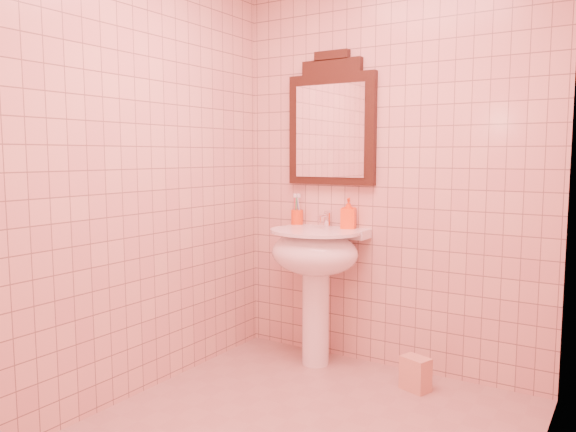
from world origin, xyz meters
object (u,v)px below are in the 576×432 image
Objects in this scene: pedestal_sink at (315,262)px; toothbrush_cup at (297,217)px; soap_dispenser at (348,213)px; mirror at (331,124)px; towel at (415,374)px.

toothbrush_cup is (-0.24, 0.18, 0.25)m from pedestal_sink.
toothbrush_cup is at bearing 162.28° from soap_dispenser.
pedestal_sink is 4.74× the size of toothbrush_cup.
mirror is 1.60m from towel.
mirror reaches higher than pedestal_sink.
soap_dispenser is at bearing -1.67° from toothbrush_cup.
pedestal_sink is 4.43× the size of soap_dispenser.
toothbrush_cup is 0.39m from soap_dispenser.
towel is at bearing -3.60° from pedestal_sink.
mirror reaches higher than towel.
pedestal_sink is 0.88m from towel.
pedestal_sink is 0.37m from soap_dispenser.
mirror is (-0.00, 0.20, 0.86)m from pedestal_sink.
soap_dispenser is 1.04m from towel.
soap_dispenser reaches higher than pedestal_sink.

